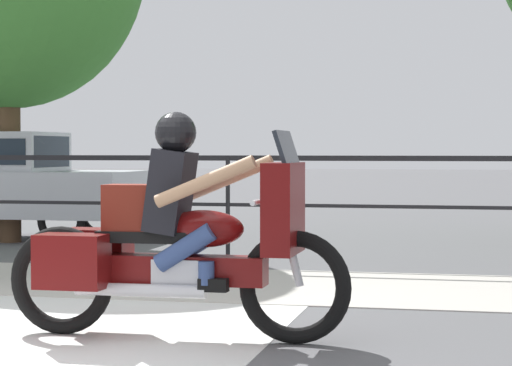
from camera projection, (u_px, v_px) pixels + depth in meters
The scene contains 4 objects.
ground_plane at pixel (45, 351), 6.57m from camera, with size 120.00×120.00×0.00m, color #565659.
sidewalk_band at pixel (188, 283), 9.89m from camera, with size 44.00×2.40×0.01m, color #B7B2A8.
fence_railing at pixel (228, 179), 11.47m from camera, with size 36.00×0.05×1.26m.
motorcycle at pixel (174, 240), 6.97m from camera, with size 2.48×0.76×1.59m.
Camera 1 is at (2.75, -6.09, 1.33)m, focal length 70.00 mm.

